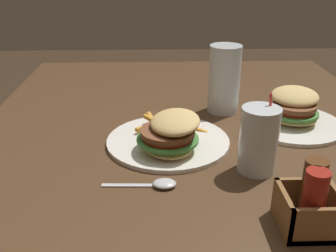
{
  "coord_description": "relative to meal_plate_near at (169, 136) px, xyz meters",
  "views": [
    {
      "loc": [
        0.83,
        -0.09,
        1.14
      ],
      "look_at": [
        -0.01,
        -0.07,
        0.76
      ],
      "focal_mm": 42.0,
      "sensor_mm": 36.0,
      "label": 1
    }
  ],
  "objects": [
    {
      "name": "dining_table",
      "position": [
        -0.02,
        0.06,
        -0.11
      ],
      "size": [
        1.48,
        1.1,
        0.72
      ],
      "color": "#4C331E",
      "rests_on": "ground_plane"
    },
    {
      "name": "meal_plate_near",
      "position": [
        0.0,
        0.0,
        0.0
      ],
      "size": [
        0.29,
        0.29,
        0.1
      ],
      "color": "white",
      "rests_on": "dining_table"
    },
    {
      "name": "beer_glass",
      "position": [
        -0.23,
        0.16,
        0.06
      ],
      "size": [
        0.09,
        0.09,
        0.19
      ],
      "color": "silver",
      "rests_on": "dining_table"
    },
    {
      "name": "juice_glass",
      "position": [
        0.1,
        0.18,
        0.03
      ],
      "size": [
        0.08,
        0.08,
        0.16
      ],
      "color": "silver",
      "rests_on": "dining_table"
    },
    {
      "name": "spoon",
      "position": [
        0.16,
        -0.02,
        -0.03
      ],
      "size": [
        0.04,
        0.15,
        0.01
      ],
      "rotation": [
        0.0,
        0.0,
        1.53
      ],
      "color": "silver",
      "rests_on": "dining_table"
    },
    {
      "name": "meal_plate_far",
      "position": [
        -0.12,
        0.32,
        0.0
      ],
      "size": [
        0.26,
        0.26,
        0.1
      ],
      "color": "white",
      "rests_on": "dining_table"
    },
    {
      "name": "condiment_caddy",
      "position": [
        0.29,
        0.22,
        0.01
      ],
      "size": [
        0.09,
        0.09,
        0.12
      ],
      "color": "brown",
      "rests_on": "dining_table"
    }
  ]
}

